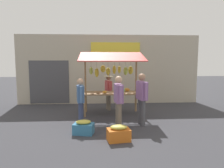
{
  "coord_description": "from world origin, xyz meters",
  "views": [
    {
      "loc": [
        0.49,
        8.19,
        2.14
      ],
      "look_at": [
        0.0,
        0.3,
        1.25
      ],
      "focal_mm": 33.28,
      "sensor_mm": 36.0,
      "label": 1
    }
  ],
  "objects_px": {
    "market_stall": "(112,75)",
    "produce_crate_side": "(84,127)",
    "shopper_in_striped_shirt": "(119,98)",
    "produce_crate_near": "(119,133)",
    "vendor_with_sunhat": "(108,90)",
    "shopper_with_shopping_bag": "(80,98)",
    "shopper_in_grey_tee": "(142,95)"
  },
  "relations": [
    {
      "from": "shopper_with_shopping_bag",
      "to": "shopper_in_grey_tee",
      "type": "relative_size",
      "value": 0.91
    },
    {
      "from": "market_stall",
      "to": "shopper_in_grey_tee",
      "type": "xyz_separation_m",
      "value": [
        -0.9,
        1.53,
        -0.55
      ]
    },
    {
      "from": "shopper_with_shopping_bag",
      "to": "shopper_in_grey_tee",
      "type": "distance_m",
      "value": 2.04
    },
    {
      "from": "market_stall",
      "to": "produce_crate_near",
      "type": "height_order",
      "value": "market_stall"
    },
    {
      "from": "shopper_in_grey_tee",
      "to": "shopper_in_striped_shirt",
      "type": "bearing_deg",
      "value": 98.74
    },
    {
      "from": "market_stall",
      "to": "vendor_with_sunhat",
      "type": "distance_m",
      "value": 0.97
    },
    {
      "from": "shopper_in_striped_shirt",
      "to": "shopper_in_grey_tee",
      "type": "xyz_separation_m",
      "value": [
        -0.8,
        -0.29,
        0.04
      ]
    },
    {
      "from": "market_stall",
      "to": "produce_crate_side",
      "type": "distance_m",
      "value": 2.86
    },
    {
      "from": "vendor_with_sunhat",
      "to": "shopper_in_grey_tee",
      "type": "height_order",
      "value": "shopper_in_grey_tee"
    },
    {
      "from": "shopper_in_striped_shirt",
      "to": "produce_crate_near",
      "type": "xyz_separation_m",
      "value": [
        0.1,
        1.08,
        -0.77
      ]
    },
    {
      "from": "shopper_in_striped_shirt",
      "to": "produce_crate_near",
      "type": "bearing_deg",
      "value": 168.38
    },
    {
      "from": "shopper_with_shopping_bag",
      "to": "shopper_in_grey_tee",
      "type": "xyz_separation_m",
      "value": [
        -2.03,
        0.12,
        0.11
      ]
    },
    {
      "from": "shopper_with_shopping_bag",
      "to": "shopper_in_grey_tee",
      "type": "bearing_deg",
      "value": -102.73
    },
    {
      "from": "shopper_in_grey_tee",
      "to": "market_stall",
      "type": "bearing_deg",
      "value": 19.12
    },
    {
      "from": "market_stall",
      "to": "produce_crate_side",
      "type": "xyz_separation_m",
      "value": [
        0.98,
        2.32,
        -1.37
      ]
    },
    {
      "from": "produce_crate_near",
      "to": "market_stall",
      "type": "bearing_deg",
      "value": -90.03
    },
    {
      "from": "market_stall",
      "to": "vendor_with_sunhat",
      "type": "xyz_separation_m",
      "value": [
        0.11,
        -0.68,
        -0.69
      ]
    },
    {
      "from": "vendor_with_sunhat",
      "to": "shopper_in_striped_shirt",
      "type": "height_order",
      "value": "shopper_in_striped_shirt"
    },
    {
      "from": "produce_crate_side",
      "to": "shopper_with_shopping_bag",
      "type": "bearing_deg",
      "value": -80.26
    },
    {
      "from": "shopper_with_shopping_bag",
      "to": "produce_crate_near",
      "type": "bearing_deg",
      "value": -152.2
    },
    {
      "from": "market_stall",
      "to": "produce_crate_near",
      "type": "bearing_deg",
      "value": 89.97
    },
    {
      "from": "vendor_with_sunhat",
      "to": "market_stall",
      "type": "bearing_deg",
      "value": -3.07
    },
    {
      "from": "market_stall",
      "to": "vendor_with_sunhat",
      "type": "bearing_deg",
      "value": -80.74
    },
    {
      "from": "vendor_with_sunhat",
      "to": "produce_crate_side",
      "type": "relative_size",
      "value": 2.35
    },
    {
      "from": "produce_crate_near",
      "to": "produce_crate_side",
      "type": "xyz_separation_m",
      "value": [
        0.98,
        -0.58,
        -0.01
      ]
    },
    {
      "from": "shopper_with_shopping_bag",
      "to": "vendor_with_sunhat",
      "type": "bearing_deg",
      "value": -35.56
    },
    {
      "from": "vendor_with_sunhat",
      "to": "shopper_in_striped_shirt",
      "type": "bearing_deg",
      "value": -7.59
    },
    {
      "from": "market_stall",
      "to": "produce_crate_side",
      "type": "bearing_deg",
      "value": 67.06
    },
    {
      "from": "vendor_with_sunhat",
      "to": "shopper_in_grey_tee",
      "type": "distance_m",
      "value": 2.43
    },
    {
      "from": "vendor_with_sunhat",
      "to": "shopper_with_shopping_bag",
      "type": "xyz_separation_m",
      "value": [
        1.02,
        2.09,
        0.02
      ]
    },
    {
      "from": "vendor_with_sunhat",
      "to": "shopper_in_striped_shirt",
      "type": "relative_size",
      "value": 0.91
    },
    {
      "from": "shopper_in_striped_shirt",
      "to": "shopper_in_grey_tee",
      "type": "relative_size",
      "value": 0.97
    }
  ]
}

